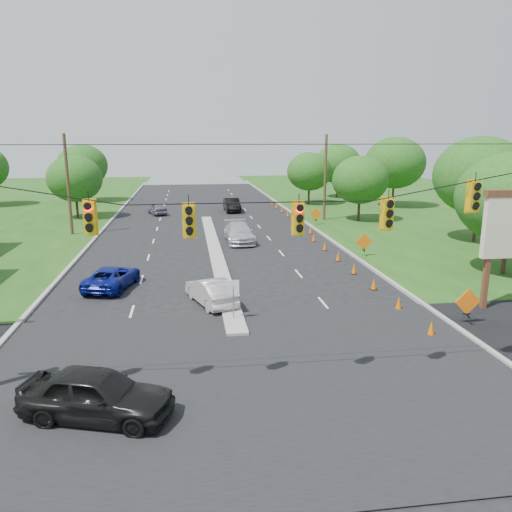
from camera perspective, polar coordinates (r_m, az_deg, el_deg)
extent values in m
plane|color=black|center=(18.77, -0.78, -13.90)|extent=(160.00, 160.00, 0.00)
cube|color=black|center=(18.77, -0.78, -13.90)|extent=(160.00, 14.00, 0.02)
cube|color=gray|center=(48.03, -17.45, 2.40)|extent=(0.25, 110.00, 0.16)
cube|color=gray|center=(48.89, 6.61, 3.11)|extent=(0.25, 110.00, 0.16)
cube|color=gray|center=(38.59, -4.67, 0.41)|extent=(1.00, 34.00, 0.18)
cylinder|color=gray|center=(23.93, -2.59, -5.43)|extent=(0.06, 0.06, 1.80)
cube|color=white|center=(23.68, -2.61, -3.60)|extent=(0.55, 0.04, 0.70)
cylinder|color=black|center=(15.78, -0.41, 7.56)|extent=(24.00, 0.04, 0.04)
cube|color=yellow|center=(16.02, -18.48, 4.16)|extent=(0.34, 0.24, 1.00)
cube|color=yellow|center=(15.77, -7.64, 3.95)|extent=(0.34, 0.24, 1.00)
cube|color=yellow|center=(16.17, 4.89, 4.25)|extent=(0.34, 0.24, 1.00)
cube|color=yellow|center=(17.07, 14.80, 4.63)|extent=(0.34, 0.24, 1.00)
cube|color=yellow|center=(18.37, 23.63, 6.20)|extent=(0.34, 0.24, 1.00)
cylinder|color=#422D1C|center=(47.90, -20.68, 7.57)|extent=(0.28, 0.28, 9.00)
cylinder|color=#422D1C|center=(53.74, 7.91, 8.83)|extent=(0.28, 0.28, 9.00)
cube|color=#59331E|center=(27.81, 24.88, -1.22)|extent=(0.25, 0.25, 4.40)
cube|color=beige|center=(28.02, 27.20, 3.04)|extent=(3.00, 0.35, 3.20)
cone|color=#EC5D00|center=(23.73, 19.39, -7.78)|extent=(0.32, 0.32, 0.70)
cone|color=#EC5D00|center=(26.69, 16.00, -5.19)|extent=(0.32, 0.32, 0.70)
cone|color=#EC5D00|center=(29.77, 13.31, -3.12)|extent=(0.32, 0.32, 0.70)
cone|color=#EC5D00|center=(32.93, 11.14, -1.43)|extent=(0.32, 0.32, 0.70)
cone|color=#EC5D00|center=(36.15, 9.36, -0.03)|extent=(0.32, 0.32, 0.70)
cone|color=#EC5D00|center=(39.42, 7.87, 1.13)|extent=(0.32, 0.32, 0.70)
cone|color=#EC5D00|center=(42.73, 6.61, 2.11)|extent=(0.32, 0.32, 0.70)
cone|color=#EC5D00|center=(46.21, 6.25, 2.97)|extent=(0.32, 0.32, 0.70)
cone|color=#EC5D00|center=(49.56, 5.27, 3.69)|extent=(0.32, 0.32, 0.70)
cone|color=#EC5D00|center=(52.93, 4.41, 4.32)|extent=(0.32, 0.32, 0.70)
cone|color=#EC5D00|center=(56.31, 3.65, 4.87)|extent=(0.32, 0.32, 0.70)
cone|color=#EC5D00|center=(59.71, 2.98, 5.36)|extent=(0.32, 0.32, 0.70)
cone|color=#EC5D00|center=(63.12, 2.38, 5.80)|extent=(0.32, 0.32, 0.70)
cone|color=#EC5D00|center=(66.54, 1.84, 6.19)|extent=(0.32, 0.32, 0.70)
cube|color=black|center=(25.55, 22.93, -6.11)|extent=(0.06, 0.58, 0.26)
cube|color=black|center=(25.55, 22.93, -6.11)|extent=(0.06, 0.58, 0.26)
cube|color=orange|center=(25.37, 23.05, -4.83)|extent=(1.27, 0.05, 1.27)
cube|color=black|center=(37.74, 12.19, 0.72)|extent=(0.06, 0.58, 0.26)
cube|color=black|center=(37.74, 12.19, 0.72)|extent=(0.06, 0.58, 0.26)
cube|color=orange|center=(37.62, 12.23, 1.61)|extent=(1.27, 0.05, 1.27)
cube|color=black|center=(50.88, 6.83, 4.13)|extent=(0.06, 0.58, 0.26)
cube|color=black|center=(50.88, 6.83, 4.13)|extent=(0.06, 0.58, 0.26)
cube|color=orange|center=(50.79, 6.85, 4.80)|extent=(1.27, 0.05, 1.27)
cylinder|color=black|center=(58.28, -19.77, 5.31)|extent=(0.28, 0.28, 2.52)
ellipsoid|color=#194C14|center=(57.97, -20.01, 8.32)|extent=(5.88, 5.88, 5.04)
cylinder|color=black|center=(73.26, -19.00, 6.99)|extent=(0.28, 0.28, 2.88)
ellipsoid|color=#194C14|center=(73.00, -19.21, 9.74)|extent=(6.72, 6.72, 5.76)
cylinder|color=black|center=(35.63, 26.55, 0.32)|extent=(0.28, 0.28, 2.88)
ellipsoid|color=#194C14|center=(35.09, 27.15, 5.93)|extent=(6.72, 6.72, 5.76)
cylinder|color=black|center=(45.98, 23.78, 3.47)|extent=(0.28, 0.28, 3.24)
ellipsoid|color=#194C14|center=(45.55, 24.25, 8.37)|extent=(7.56, 7.56, 6.48)
cylinder|color=black|center=(54.19, 11.67, 5.27)|extent=(0.28, 0.28, 2.52)
ellipsoid|color=#194C14|center=(53.86, 11.82, 8.51)|extent=(5.88, 5.88, 5.04)
cylinder|color=black|center=(66.30, 15.38, 6.81)|extent=(0.28, 0.28, 3.24)
ellipsoid|color=#194C14|center=(66.00, 15.59, 10.22)|extent=(7.56, 7.56, 6.48)
cylinder|color=black|center=(75.23, 9.25, 7.69)|extent=(0.28, 0.28, 2.88)
ellipsoid|color=#194C14|center=(74.98, 9.35, 10.36)|extent=(6.72, 6.72, 5.76)
cylinder|color=black|center=(66.93, 6.05, 6.95)|extent=(0.28, 0.28, 2.52)
ellipsoid|color=#194C14|center=(66.67, 6.11, 9.58)|extent=(5.88, 5.88, 5.04)
imported|color=black|center=(16.83, -17.74, -14.84)|extent=(5.17, 3.29, 1.64)
imported|color=#B9AFB1|center=(26.54, -5.17, -4.04)|extent=(2.77, 4.47, 1.39)
imported|color=navy|center=(30.40, -16.11, -2.34)|extent=(3.24, 5.11, 1.31)
imported|color=#ADADB7|center=(42.22, -1.95, 2.68)|extent=(2.38, 5.58, 1.60)
imported|color=slate|center=(58.88, -11.21, 5.33)|extent=(2.66, 4.19, 1.33)
imported|color=black|center=(60.20, -2.78, 5.87)|extent=(1.84, 4.93, 1.61)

